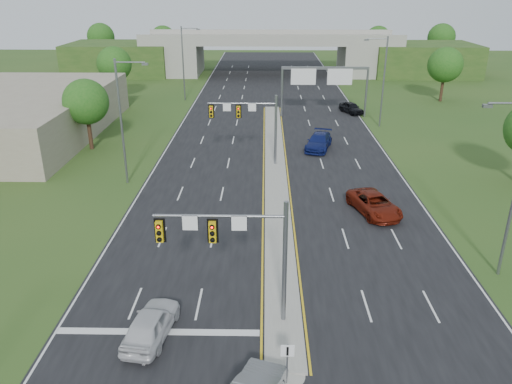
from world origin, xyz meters
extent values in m
plane|color=#284A1A|center=(0.00, 0.00, 0.00)|extent=(240.00, 240.00, 0.00)
cube|color=black|center=(0.00, 35.00, 0.01)|extent=(24.00, 160.00, 0.02)
cube|color=gray|center=(0.00, 23.00, 0.10)|extent=(2.00, 54.00, 0.16)
cone|color=gray|center=(0.00, -4.00, 0.10)|extent=(2.00, 2.00, 0.16)
cube|color=gold|center=(-1.15, 23.00, 0.03)|extent=(0.12, 54.00, 0.01)
cube|color=gold|center=(1.15, 23.00, 0.03)|extent=(0.12, 54.00, 0.01)
cube|color=silver|center=(-11.80, 35.00, 0.03)|extent=(0.12, 160.00, 0.01)
cube|color=silver|center=(11.80, 35.00, 0.03)|extent=(0.12, 160.00, 0.01)
cube|color=silver|center=(-6.50, -1.00, 0.03)|extent=(10.50, 0.50, 0.01)
cylinder|color=slate|center=(0.00, 0.00, 3.50)|extent=(0.24, 0.24, 7.00)
cylinder|color=slate|center=(-3.25, 0.00, 6.20)|extent=(6.50, 0.16, 0.16)
cube|color=gold|center=(-3.58, -0.25, 5.45)|extent=(0.35, 0.25, 1.10)
cube|color=gold|center=(-6.17, -0.25, 5.45)|extent=(0.35, 0.25, 1.10)
cube|color=black|center=(-3.58, -0.11, 5.45)|extent=(0.55, 0.04, 1.30)
cube|color=black|center=(-6.17, -0.11, 5.45)|extent=(0.55, 0.04, 1.30)
sphere|color=#FF0C05|center=(-3.58, -0.38, 5.80)|extent=(0.20, 0.20, 0.20)
sphere|color=#FF0C05|center=(-6.17, -0.38, 5.80)|extent=(0.20, 0.20, 0.20)
cube|color=white|center=(-4.68, -0.10, 5.85)|extent=(0.75, 0.04, 0.75)
cube|color=white|center=(-2.27, -0.10, 5.85)|extent=(0.75, 0.04, 0.75)
cylinder|color=slate|center=(0.00, 25.00, 3.50)|extent=(0.24, 0.24, 7.00)
cylinder|color=slate|center=(-3.25, 25.00, 6.20)|extent=(6.50, 0.16, 0.16)
cube|color=gold|center=(-3.58, 24.75, 5.45)|extent=(0.35, 0.25, 1.10)
cube|color=gold|center=(-6.17, 24.75, 5.45)|extent=(0.35, 0.25, 1.10)
cube|color=black|center=(-3.58, 24.89, 5.45)|extent=(0.55, 0.04, 1.30)
cube|color=black|center=(-6.17, 24.89, 5.45)|extent=(0.55, 0.04, 1.30)
sphere|color=#FF0C05|center=(-3.58, 24.62, 5.80)|extent=(0.20, 0.20, 0.20)
sphere|color=#FF0C05|center=(-6.17, 24.62, 5.80)|extent=(0.20, 0.20, 0.20)
cube|color=white|center=(-4.68, 24.90, 5.85)|extent=(0.75, 0.04, 0.75)
cube|color=white|center=(-2.27, 24.90, 5.85)|extent=(0.75, 0.04, 0.75)
cylinder|color=slate|center=(0.00, -4.50, 1.10)|extent=(0.08, 0.08, 2.20)
cube|color=white|center=(0.00, -4.55, 1.90)|extent=(0.60, 0.04, 0.60)
cube|color=black|center=(0.00, -4.58, 1.90)|extent=(0.10, 0.02, 0.45)
cylinder|color=slate|center=(1.20, 45.00, 3.30)|extent=(0.28, 0.28, 6.60)
cylinder|color=slate|center=(12.50, 45.00, 3.30)|extent=(0.28, 0.28, 6.60)
cube|color=slate|center=(6.85, 45.00, 6.50)|extent=(11.50, 0.35, 0.35)
cube|color=#0D5B21|center=(4.00, 44.80, 5.40)|extent=(3.20, 0.08, 2.00)
cube|color=#0D5B21|center=(8.80, 44.80, 5.40)|extent=(3.20, 0.08, 2.00)
cube|color=silver|center=(4.00, 44.75, 5.40)|extent=(3.30, 0.03, 2.10)
cube|color=silver|center=(8.80, 44.75, 5.40)|extent=(3.30, 0.03, 2.10)
cube|color=gray|center=(-17.00, 80.00, 3.00)|extent=(6.00, 12.00, 6.00)
cube|color=gray|center=(17.00, 80.00, 3.00)|extent=(6.00, 12.00, 6.00)
cube|color=#284A1A|center=(-30.00, 80.00, 3.00)|extent=(20.00, 14.00, 6.00)
cube|color=#284A1A|center=(30.00, 80.00, 3.00)|extent=(20.00, 14.00, 6.00)
cube|color=gray|center=(0.00, 80.00, 6.60)|extent=(50.00, 12.00, 1.20)
cube|color=gray|center=(0.00, 74.20, 7.65)|extent=(50.00, 0.40, 0.90)
cube|color=gray|center=(0.00, 85.80, 7.65)|extent=(50.00, 0.40, 0.90)
cylinder|color=slate|center=(-13.50, 20.00, 5.50)|extent=(0.20, 0.20, 11.00)
cylinder|color=slate|center=(-12.25, 20.00, 10.70)|extent=(2.50, 0.12, 0.12)
cube|color=slate|center=(-11.00, 20.00, 10.55)|extent=(0.50, 0.25, 0.18)
cylinder|color=slate|center=(-13.50, 55.00, 5.50)|extent=(0.20, 0.20, 11.00)
cylinder|color=slate|center=(-12.25, 55.00, 10.70)|extent=(2.50, 0.12, 0.12)
cube|color=slate|center=(-11.00, 55.00, 10.55)|extent=(0.50, 0.25, 0.18)
cylinder|color=slate|center=(12.25, 5.00, 10.70)|extent=(2.50, 0.12, 0.12)
cube|color=slate|center=(11.00, 5.00, 10.55)|extent=(0.50, 0.25, 0.18)
cylinder|color=slate|center=(13.50, 40.00, 5.50)|extent=(0.20, 0.20, 11.00)
cylinder|color=slate|center=(12.25, 40.00, 10.70)|extent=(2.50, 0.12, 0.12)
cube|color=slate|center=(11.00, 40.00, 10.55)|extent=(0.50, 0.25, 0.18)
cylinder|color=#382316|center=(-20.00, 30.00, 2.00)|extent=(0.44, 0.44, 4.00)
sphere|color=#1D5316|center=(-20.00, 30.00, 5.20)|extent=(4.80, 4.80, 4.80)
cylinder|color=#382316|center=(-24.00, 55.00, 2.12)|extent=(0.44, 0.44, 4.25)
sphere|color=#1D5316|center=(-24.00, 55.00, 5.53)|extent=(5.20, 5.20, 5.20)
cylinder|color=#382316|center=(26.00, 55.00, 2.12)|extent=(0.44, 0.44, 4.25)
sphere|color=#1D5316|center=(26.00, 55.00, 5.53)|extent=(5.20, 5.20, 5.20)
cylinder|color=#382316|center=(-38.00, 94.00, 2.25)|extent=(0.44, 0.44, 4.50)
sphere|color=#1D5316|center=(-38.00, 94.00, 5.85)|extent=(6.00, 6.00, 6.00)
cylinder|color=#382316|center=(-24.00, 94.00, 2.12)|extent=(0.44, 0.44, 4.25)
sphere|color=#1D5316|center=(-24.00, 94.00, 5.53)|extent=(5.60, 5.60, 5.60)
cylinder|color=#382316|center=(24.00, 94.00, 2.12)|extent=(0.44, 0.44, 4.25)
sphere|color=#1D5316|center=(24.00, 94.00, 5.53)|extent=(5.60, 5.60, 5.60)
cylinder|color=#382316|center=(38.00, 94.00, 2.25)|extent=(0.44, 0.44, 4.50)
sphere|color=#1D5316|center=(38.00, 94.00, 5.85)|extent=(6.00, 6.00, 6.00)
cube|color=gray|center=(-30.00, 35.00, 2.50)|extent=(18.00, 30.00, 5.00)
imported|color=silver|center=(-6.74, -1.36, 0.81)|extent=(2.55, 4.88, 1.58)
imported|color=#621609|center=(7.55, 13.81, 0.80)|extent=(4.07, 6.12, 1.56)
imported|color=#0E1754|center=(4.83, 30.37, 0.84)|extent=(3.73, 6.08, 1.64)
imported|color=black|center=(11.00, 47.01, 0.77)|extent=(3.36, 4.77, 1.51)
camera|label=1|loc=(-1.06, -21.92, 16.61)|focal=35.00mm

